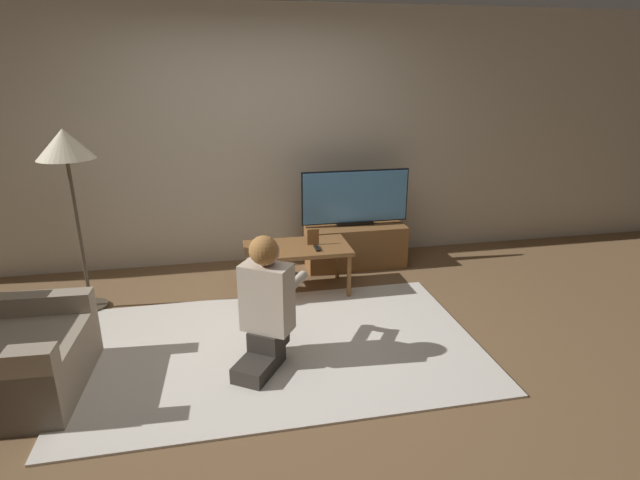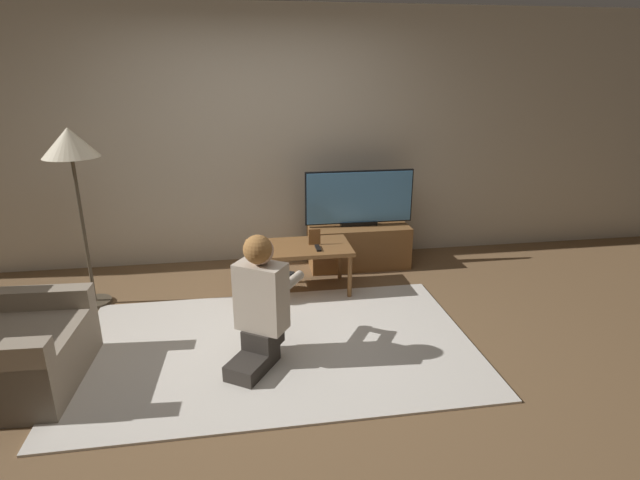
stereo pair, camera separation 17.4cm
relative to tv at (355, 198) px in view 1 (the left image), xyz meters
The scene contains 11 objects.
ground_plane 1.97m from the tv, 122.77° to the right, with size 10.00×10.00×0.00m, color brown.
wall_back 1.20m from the tv, 158.09° to the left, with size 10.00×0.06×2.60m.
rug 1.96m from the tv, 122.77° to the right, with size 2.95×1.82×0.02m.
tv_stand 0.51m from the tv, 90.00° to the right, with size 1.04×0.46×0.44m.
tv is the anchor object (origin of this frame).
coffee_table 0.95m from the tv, 141.63° to the right, with size 0.96×0.54×0.45m.
floor_lamp 2.66m from the tv, 168.10° to the right, with size 0.45×0.45×1.55m.
armchair 3.29m from the tv, 147.91° to the right, with size 0.86×0.93×0.81m.
person_kneeling 2.04m from the tv, 122.72° to the right, with size 0.62×0.77×0.94m.
picture_frame 0.80m from the tv, 135.43° to the right, with size 0.11×0.01×0.15m.
remote 0.89m from the tv, 128.89° to the right, with size 0.04×0.15×0.02m.
Camera 1 is at (-0.37, -3.27, 2.00)m, focal length 28.00 mm.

